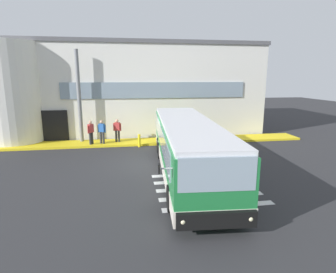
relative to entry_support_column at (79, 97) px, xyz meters
name	(u,v)px	position (x,y,z in m)	size (l,w,h in m)	color
ground_plane	(151,162)	(4.59, -5.40, -3.43)	(80.00, 90.00, 0.02)	#2B2B2D
bay_paint_stripes	(206,188)	(6.59, -9.60, -3.41)	(4.40, 3.96, 0.01)	silver
terminal_building	(131,88)	(3.91, 6.20, 0.34)	(21.79, 13.80, 7.53)	silver
boarding_curb	(145,142)	(4.59, -0.60, -3.34)	(23.99, 2.00, 0.15)	yellow
entry_support_column	(79,97)	(0.00, 0.00, 0.00)	(0.28, 0.28, 6.53)	slate
bus_main_foreground	(187,148)	(6.19, -7.58, -2.08)	(3.84, 11.99, 2.70)	#1E7238
passenger_near_column	(91,131)	(0.80, -1.10, -2.34)	(0.40, 0.49, 1.68)	#2D2D33
passenger_by_doorway	(102,130)	(1.56, -1.00, -2.30)	(0.56, 0.47, 1.68)	#2D2D33
passenger_at_curb_edge	(117,129)	(2.62, -0.64, -2.34)	(0.57, 0.31, 1.68)	#2D2D33
safety_bollard_yellow	(139,141)	(4.12, -1.80, -2.97)	(0.18, 0.18, 0.90)	yellow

